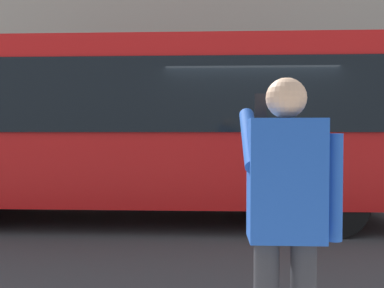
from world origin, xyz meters
The scene contains 3 objects.
ground_plane centered at (0.00, 0.00, 0.00)m, with size 60.00×60.00×0.00m, color #38383A.
red_bus centered at (1.80, -0.22, 1.68)m, with size 9.05×2.54×3.08m.
pedestrian_photographer centered at (0.19, 4.72, 1.14)m, with size 0.53×0.52×1.70m.
Camera 1 is at (0.60, 6.97, 1.56)m, focal length 38.42 mm.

